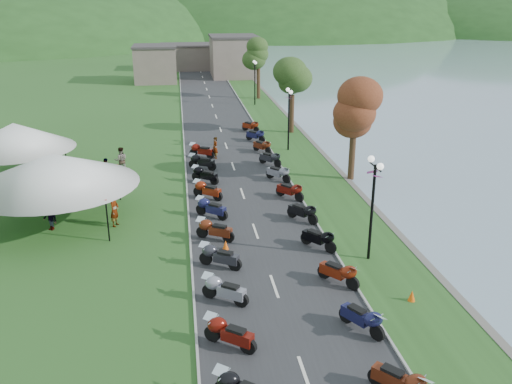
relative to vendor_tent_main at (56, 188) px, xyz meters
name	(u,v)px	position (x,y,z in m)	size (l,w,h in m)	color
road	(226,146)	(10.80, 15.07, -1.99)	(7.00, 120.00, 0.02)	#303033
hills_backdrop	(187,31)	(10.80, 175.07, -2.00)	(360.00, 120.00, 76.00)	#285621
far_building	(189,59)	(8.80, 60.07, 0.50)	(18.00, 16.00, 5.00)	#78665D
moto_row_left	(225,291)	(8.54, -9.93, -1.45)	(2.60, 45.80, 1.10)	#331411
moto_row_right	(295,201)	(13.58, -0.05, -1.45)	(2.60, 42.14, 1.10)	#331411
vendor_tent_main	(56,188)	(0.00, 0.00, 0.00)	(6.14, 6.14, 4.00)	white
vendor_tent_side	(17,152)	(-4.15, 8.16, 0.00)	(5.21, 5.21, 4.00)	white
tree_lakeside	(354,125)	(18.65, 5.02, 1.87)	(2.78, 2.78, 7.73)	#365621
pedestrian_a	(116,226)	(3.19, -1.06, -2.00)	(0.68, 0.49, 1.85)	slate
pedestrian_b	(122,173)	(2.67, 8.64, -2.00)	(0.93, 0.51, 1.92)	slate
pedestrian_c	(52,230)	(-0.25, -1.14, -2.00)	(0.98, 0.41, 1.52)	slate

